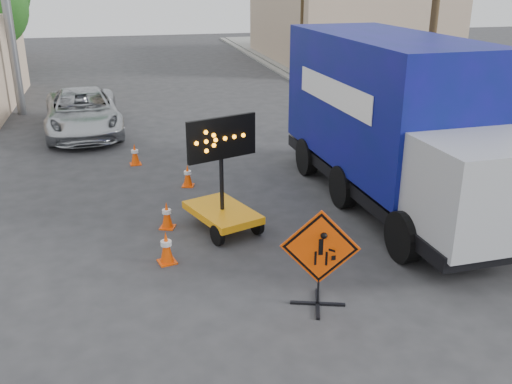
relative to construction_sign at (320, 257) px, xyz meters
name	(u,v)px	position (x,y,z in m)	size (l,w,h in m)	color
ground	(286,334)	(-0.81, -0.73, -0.99)	(100.00, 100.00, 0.00)	#2D2D30
curb_right	(347,111)	(6.39, 14.27, -0.93)	(0.40, 60.00, 0.12)	gray
sidewalk_right	(395,108)	(8.69, 14.27, -0.92)	(4.00, 60.00, 0.15)	gray
building_right_far	(345,26)	(12.19, 29.27, 1.31)	(10.00, 14.00, 4.60)	tan
utility_pole_near	(436,5)	(7.19, 9.27, 3.69)	(1.80, 0.26, 9.00)	#42321C
construction_sign	(320,257)	(0.00, 0.00, 0.00)	(1.36, 0.98, 1.89)	black
arrow_board	(222,205)	(-1.09, 3.67, -0.37)	(1.73, 2.19, 2.73)	orange
pickup_truck	(83,112)	(-4.59, 13.47, -0.19)	(2.66, 5.77, 1.60)	#B8BBC0
box_truck	(393,132)	(3.47, 4.33, 0.93)	(3.12, 9.03, 4.25)	black
cone_a	(166,247)	(-2.53, 2.30, -0.64)	(0.43, 0.43, 0.71)	#FF4905
cone_b	(167,215)	(-2.36, 4.05, -0.66)	(0.44, 0.44, 0.66)	#FF4905
cone_c	(188,175)	(-1.52, 6.78, -0.67)	(0.40, 0.40, 0.64)	#FF4905
cone_d	(135,154)	(-2.89, 9.13, -0.65)	(0.37, 0.37, 0.68)	#FF4905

